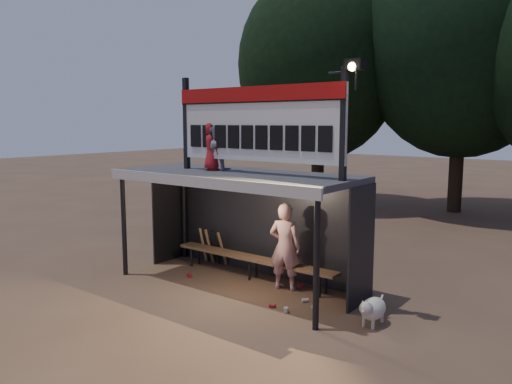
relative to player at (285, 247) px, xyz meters
The scene contains 12 objects.
ground 1.33m from the player, 155.86° to the right, with size 80.00×80.00×0.00m, color brown.
player is the anchor object (origin of this frame).
child_a 2.55m from the player, 168.83° to the right, with size 0.59×0.46×1.21m, color gray.
child_b 2.53m from the player, 166.24° to the right, with size 0.48×0.31×0.98m, color #B31B21.
dugout_shelter 1.34m from the player, 169.76° to the right, with size 5.10×2.08×2.32m.
scoreboard_assembly 2.51m from the player, 130.28° to the right, with size 4.10×0.27×1.99m.
bench 1.02m from the player, behind, with size 4.00×0.35×0.48m.
tree_left 11.73m from the player, 117.12° to the left, with size 6.46×6.46×9.27m.
tree_mid 12.29m from the player, 89.54° to the left, with size 7.22×7.22×10.36m.
dog 2.30m from the player, 15.55° to the right, with size 0.36×0.81×0.49m.
bats 2.39m from the player, 169.89° to the left, with size 0.67×0.35×0.84m.
litter 0.94m from the player, 64.27° to the right, with size 3.15×1.40×0.08m.
Camera 1 is at (6.28, -7.54, 3.31)m, focal length 35.00 mm.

